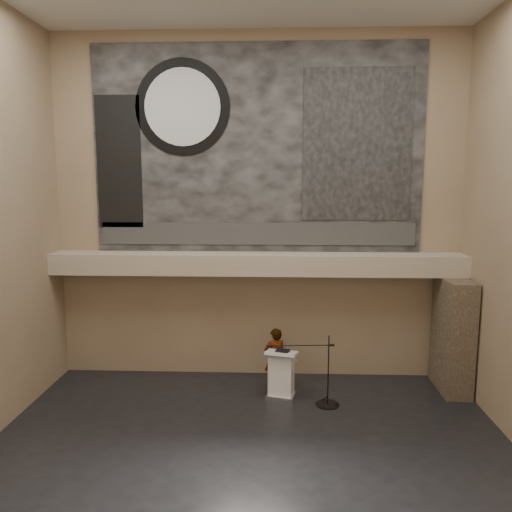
{
  "coord_description": "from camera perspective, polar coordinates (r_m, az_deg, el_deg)",
  "views": [
    {
      "loc": [
        0.47,
        -8.37,
        4.95
      ],
      "look_at": [
        0.0,
        3.2,
        3.2
      ],
      "focal_mm": 35.0,
      "sensor_mm": 36.0,
      "label": 1
    }
  ],
  "objects": [
    {
      "name": "banner_text_strip",
      "position": [
        12.37,
        0.14,
        2.57
      ],
      "size": [
        7.76,
        0.02,
        0.55
      ],
      "primitive_type": "cube",
      "color": "#2D2D2D",
      "rests_on": "banner"
    },
    {
      "name": "lectern",
      "position": [
        11.77,
        2.91,
        -13.35
      ],
      "size": [
        0.79,
        0.65,
        1.13
      ],
      "rotation": [
        0.0,
        0.0,
        -0.25
      ],
      "color": "silver",
      "rests_on": "floor"
    },
    {
      "name": "sprinkler_left",
      "position": [
        12.31,
        -7.4,
        -2.15
      ],
      "size": [
        0.04,
        0.04,
        0.06
      ],
      "primitive_type": "cylinder",
      "color": "#B2893D",
      "rests_on": "soffit"
    },
    {
      "name": "soffit",
      "position": [
        12.14,
        0.08,
        -0.88
      ],
      "size": [
        10.0,
        0.8,
        0.5
      ],
      "primitive_type": "cube",
      "color": "tan",
      "rests_on": "wall_back"
    },
    {
      "name": "banner_building_print",
      "position": [
        12.48,
        11.49,
        12.33
      ],
      "size": [
        2.6,
        0.02,
        3.6
      ],
      "primitive_type": "cube",
      "color": "black",
      "rests_on": "banner"
    },
    {
      "name": "wall_back",
      "position": [
        12.4,
        0.15,
        5.36
      ],
      "size": [
        10.0,
        0.02,
        8.5
      ],
      "primitive_type": "cube",
      "color": "#896F57",
      "rests_on": "floor"
    },
    {
      "name": "mic_stand",
      "position": [
        11.61,
        7.92,
        -15.41
      ],
      "size": [
        1.63,
        0.52,
        1.6
      ],
      "rotation": [
        0.0,
        0.0,
        0.08
      ],
      "color": "black",
      "rests_on": "floor"
    },
    {
      "name": "binder",
      "position": [
        11.57,
        3.06,
        -10.77
      ],
      "size": [
        0.36,
        0.33,
        0.04
      ],
      "primitive_type": "cube",
      "rotation": [
        0.0,
        0.0,
        -0.35
      ],
      "color": "black",
      "rests_on": "lectern"
    },
    {
      "name": "speaker_person",
      "position": [
        12.16,
        2.2,
        -11.63
      ],
      "size": [
        0.63,
        0.5,
        1.49
      ],
      "primitive_type": "imported",
      "rotation": [
        0.0,
        0.0,
        3.44
      ],
      "color": "white",
      "rests_on": "floor"
    },
    {
      "name": "banner_clock_face",
      "position": [
        12.61,
        -8.42,
        16.49
      ],
      "size": [
        1.84,
        0.02,
        1.84
      ],
      "primitive_type": "cylinder",
      "rotation": [
        1.57,
        0.0,
        0.0
      ],
      "color": "silver",
      "rests_on": "banner"
    },
    {
      "name": "floor",
      "position": [
        9.73,
        -0.83,
        -21.97
      ],
      "size": [
        10.0,
        10.0,
        0.0
      ],
      "primitive_type": "plane",
      "color": "black",
      "rests_on": "ground"
    },
    {
      "name": "stone_pier",
      "position": [
        12.77,
        21.57,
        -8.4
      ],
      "size": [
        0.6,
        1.4,
        2.7
      ],
      "primitive_type": "cube",
      "color": "#3E3226",
      "rests_on": "floor"
    },
    {
      "name": "banner_brick_print",
      "position": [
        12.9,
        -15.39,
        10.29
      ],
      "size": [
        1.1,
        0.02,
        3.2
      ],
      "primitive_type": "cube",
      "color": "black",
      "rests_on": "banner"
    },
    {
      "name": "wall_front",
      "position": [
        4.45,
        -3.79,
        -0.48
      ],
      "size": [
        10.0,
        0.02,
        8.5
      ],
      "primitive_type": "cube",
      "color": "#896F57",
      "rests_on": "floor"
    },
    {
      "name": "sprinkler_right",
      "position": [
        12.22,
        9.01,
        -2.27
      ],
      "size": [
        0.04,
        0.04,
        0.06
      ],
      "primitive_type": "cylinder",
      "color": "#B2893D",
      "rests_on": "soffit"
    },
    {
      "name": "papers",
      "position": [
        11.53,
        2.54,
        -10.9
      ],
      "size": [
        0.24,
        0.3,
        0.0
      ],
      "primitive_type": "cube",
      "rotation": [
        0.0,
        0.0,
        0.14
      ],
      "color": "silver",
      "rests_on": "lectern"
    },
    {
      "name": "banner_clock_rim",
      "position": [
        12.63,
        -8.4,
        16.47
      ],
      "size": [
        2.3,
        0.02,
        2.3
      ],
      "primitive_type": "cylinder",
      "rotation": [
        1.57,
        0.0,
        0.0
      ],
      "color": "black",
      "rests_on": "banner"
    },
    {
      "name": "banner",
      "position": [
        12.37,
        0.15,
        12.07
      ],
      "size": [
        8.0,
        0.05,
        5.0
      ],
      "primitive_type": "cube",
      "color": "black",
      "rests_on": "wall_back"
    }
  ]
}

